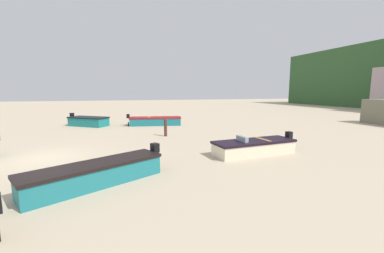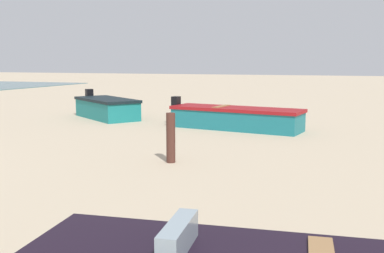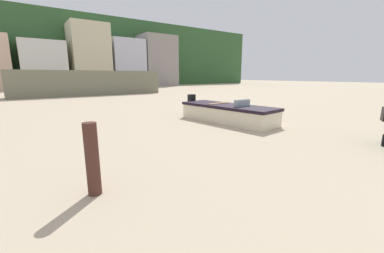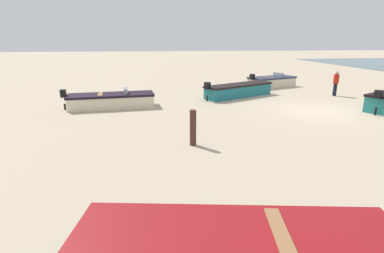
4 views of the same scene
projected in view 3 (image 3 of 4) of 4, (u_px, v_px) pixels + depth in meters
name	position (u px, v px, depth m)	size (l,w,h in m)	color
headland_hill	(43.00, 55.00, 52.16)	(90.00, 32.00, 12.75)	#2F552C
harbor_pier	(91.00, 83.00, 25.21)	(14.58, 2.40, 2.53)	#706F59
townhouse_centre_left	(44.00, 65.00, 36.74)	(6.02, 6.03, 7.06)	silver
townhouse_centre	(90.00, 56.00, 40.16)	(5.87, 5.81, 10.33)	beige
townhouse_centre_right	(126.00, 64.00, 43.71)	(5.71, 5.32, 8.32)	silver
townhouse_right	(157.00, 61.00, 47.28)	(6.52, 5.51, 9.56)	gray
boat_cream_4	(227.00, 113.00, 10.79)	(1.98, 4.91, 1.08)	beige
mooring_post_near_water	(92.00, 159.00, 4.09)	(0.23, 0.23, 1.27)	#4A2921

